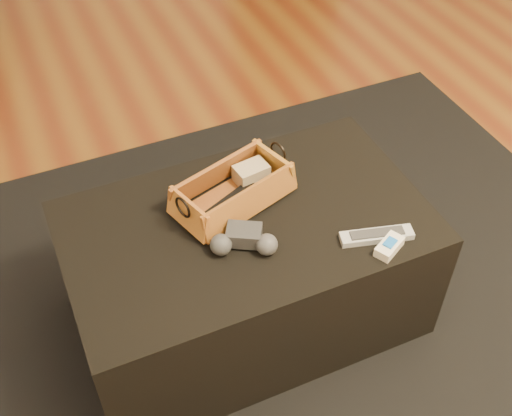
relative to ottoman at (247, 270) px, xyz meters
name	(u,v)px	position (x,y,z in m)	size (l,w,h in m)	color
floor	(291,356)	(0.06, -0.19, -0.23)	(5.00, 5.50, 0.01)	brown
area_rug	(254,326)	(0.00, -0.05, -0.22)	(2.60, 2.00, 0.01)	black
ottoman	(247,270)	(0.00, 0.00, 0.00)	(1.00, 0.60, 0.42)	black
tv_remote	(232,201)	(-0.02, 0.07, 0.23)	(0.18, 0.04, 0.02)	black
cloth_bundle	(251,173)	(0.07, 0.14, 0.25)	(0.09, 0.06, 0.05)	tan
wicker_basket	(233,191)	(0.00, 0.08, 0.25)	(0.38, 0.27, 0.12)	brown
game_controller	(244,241)	(-0.04, -0.09, 0.24)	(0.18, 0.14, 0.06)	#272729
silver_remote	(377,235)	(0.29, -0.20, 0.22)	(0.20, 0.09, 0.02)	#B0B3B8
cream_gadget	(389,246)	(0.30, -0.25, 0.22)	(0.10, 0.08, 0.03)	beige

